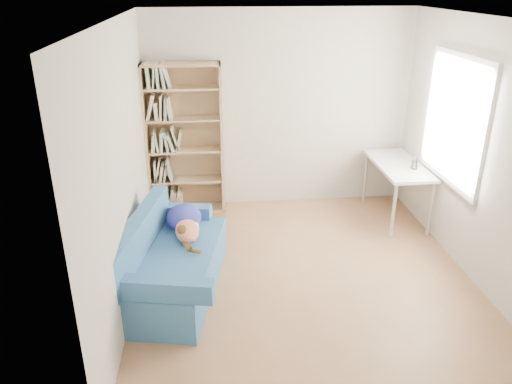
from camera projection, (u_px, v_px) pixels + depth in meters
ground at (304, 277)px, 5.29m from camera, size 4.00×4.00×0.00m
room_shell at (320, 127)px, 4.69m from camera, size 3.54×4.04×2.62m
sofa at (171, 260)px, 5.00m from camera, size 1.10×1.81×0.82m
bookshelf at (185, 146)px, 6.49m from camera, size 0.99×0.31×1.97m
desk at (398, 169)px, 6.36m from camera, size 0.56×1.22×0.75m
pen_cup at (415, 164)px, 6.14m from camera, size 0.08×0.08×0.16m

